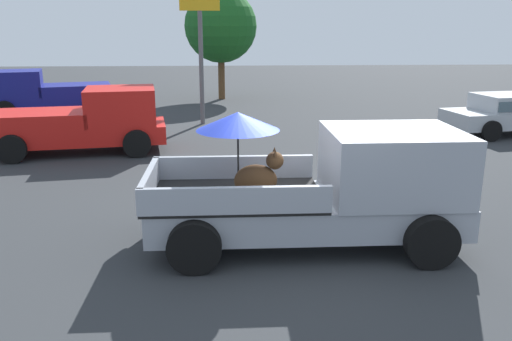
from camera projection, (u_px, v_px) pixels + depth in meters
name	position (u px, v px, depth m)	size (l,w,h in m)	color
ground_plane	(304.00, 243.00, 8.72)	(80.00, 80.00, 0.00)	#2D3033
pickup_truck_main	(332.00, 187.00, 8.47)	(5.06, 2.26, 2.22)	black
pickup_truck_red	(44.00, 93.00, 20.92)	(5.10, 3.12, 1.80)	black
pickup_truck_far	(86.00, 122.00, 14.79)	(5.02, 2.74, 1.80)	black
parked_sedan_near	(510.00, 112.00, 17.27)	(4.53, 2.49, 1.33)	black
motel_sign	(200.00, 27.00, 18.38)	(1.40, 0.16, 4.89)	#59595B
tree_by_lot	(221.00, 26.00, 24.86)	(3.44, 3.44, 5.19)	brown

